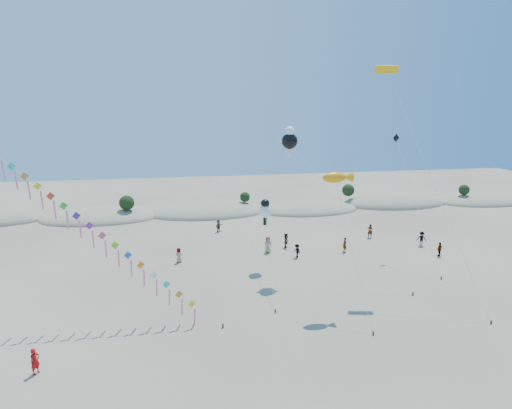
% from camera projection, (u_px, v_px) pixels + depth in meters
% --- Properties ---
extents(ground, '(160.00, 160.00, 0.00)m').
position_uv_depth(ground, '(263.00, 406.00, 24.19)').
color(ground, '#7A6B55').
rests_on(ground, ground).
extents(dune_ridge, '(145.30, 11.49, 5.57)m').
position_uv_depth(dune_ridge, '(214.00, 212.00, 67.59)').
color(dune_ridge, gray).
rests_on(dune_ridge, ground).
extents(kite_train, '(27.06, 9.26, 21.66)m').
position_uv_depth(kite_train, '(26.00, 179.00, 32.29)').
color(kite_train, '#3F2D1E').
rests_on(kite_train, ground).
extents(fish_kite, '(2.56, 6.72, 11.29)m').
position_uv_depth(fish_kite, '(338.00, 178.00, 34.98)').
color(fish_kite, '#3F2D1E').
rests_on(fish_kite, ground).
extents(cartoon_kite_low, '(1.90, 10.96, 7.28)m').
position_uv_depth(cartoon_kite_low, '(265.00, 210.00, 43.68)').
color(cartoon_kite_low, '#3F2D1E').
rests_on(cartoon_kite_low, ground).
extents(cartoon_kite_high, '(10.52, 9.12, 14.62)m').
position_uv_depth(cartoon_kite_high, '(290.00, 139.00, 41.50)').
color(cartoon_kite_high, '#3F2D1E').
rests_on(cartoon_kite_high, ground).
extents(parafoil_kite, '(5.55, 11.85, 20.14)m').
position_uv_depth(parafoil_kite, '(389.00, 75.00, 38.73)').
color(parafoil_kite, '#3F2D1E').
rests_on(parafoil_kite, ground).
extents(dark_kite, '(1.20, 9.77, 13.46)m').
position_uv_depth(dark_kite, '(409.00, 177.00, 45.91)').
color(dark_kite, '#3F2D1E').
rests_on(dark_kite, ground).
extents(flyer_foreground, '(0.70, 0.76, 1.74)m').
position_uv_depth(flyer_foreground, '(35.00, 361.00, 26.95)').
color(flyer_foreground, '#B30E0F').
rests_on(flyer_foreground, ground).
extents(beachgoers, '(30.00, 15.00, 1.90)m').
position_uv_depth(beachgoers, '(308.00, 241.00, 50.81)').
color(beachgoers, slate).
rests_on(beachgoers, ground).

